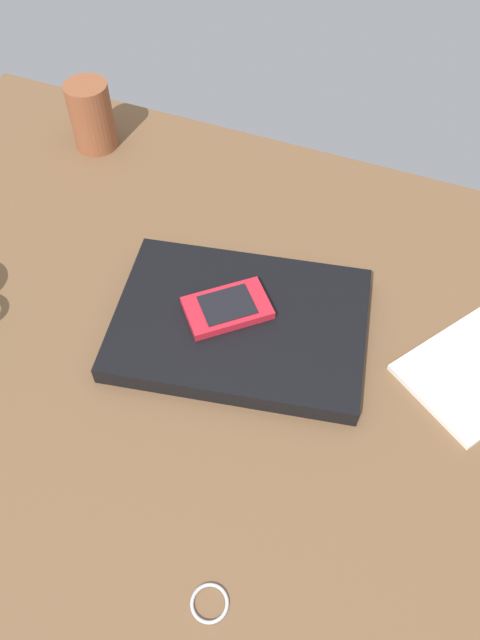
{
  "coord_description": "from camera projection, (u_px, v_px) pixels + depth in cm",
  "views": [
    {
      "loc": [
        19.19,
        -40.58,
        65.24
      ],
      "look_at": [
        1.83,
        2.12,
        5.0
      ],
      "focal_mm": 34.75,
      "sensor_mm": 36.0,
      "label": 1
    }
  ],
  "objects": [
    {
      "name": "desk_surface",
      "position": [
        220.0,
        345.0,
        0.78
      ],
      "size": [
        120.0,
        80.0,
        3.0
      ],
      "primitive_type": "cube",
      "color": "brown",
      "rests_on": "ground"
    },
    {
      "name": "laptop_closed",
      "position": [
        240.0,
        324.0,
        0.76
      ],
      "size": [
        34.26,
        27.22,
        2.54
      ],
      "primitive_type": "cube",
      "rotation": [
        0.0,
        0.0,
        0.2
      ],
      "color": "black",
      "rests_on": "desk_surface"
    },
    {
      "name": "cell_phone_on_laptop",
      "position": [
        231.0,
        309.0,
        0.75
      ],
      "size": [
        11.74,
        11.45,
        1.26
      ],
      "color": "red",
      "rests_on": "laptop_closed"
    },
    {
      "name": "pen_cup",
      "position": [
        92.0,
        116.0,
        0.96
      ],
      "size": [
        6.64,
        6.64,
        10.66
      ],
      "primitive_type": "cylinder",
      "color": "brown",
      "rests_on": "desk_surface"
    },
    {
      "name": "key_ring",
      "position": [
        210.0,
        603.0,
        0.58
      ],
      "size": [
        3.66,
        3.66,
        0.36
      ],
      "primitive_type": "torus",
      "color": "silver",
      "rests_on": "desk_surface"
    }
  ]
}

